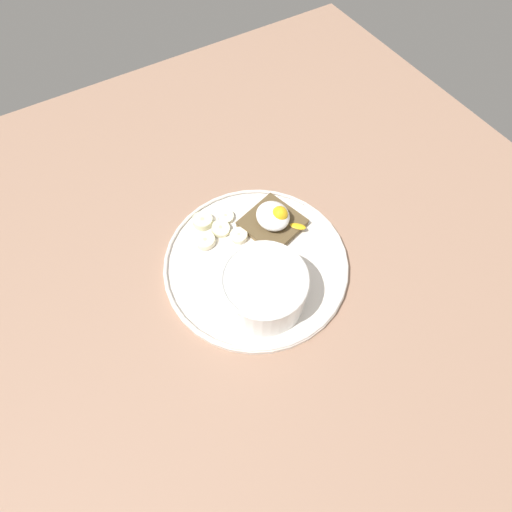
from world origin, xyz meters
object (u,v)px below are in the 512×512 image
(poached_egg, at_px, (274,216))
(banana_slice_left, at_px, (203,221))
(oatmeal_bowl, at_px, (264,288))
(banana_slice_right, at_px, (226,216))
(toast_slice, at_px, (272,223))
(banana_slice_back, at_px, (205,241))
(banana_slice_front, at_px, (221,229))
(banana_slice_inner, at_px, (238,236))

(poached_egg, relative_size, banana_slice_left, 1.52)
(oatmeal_bowl, relative_size, banana_slice_right, 3.51)
(toast_slice, relative_size, poached_egg, 1.47)
(oatmeal_bowl, height_order, toast_slice, oatmeal_bowl)
(banana_slice_left, distance_m, banana_slice_back, 0.04)
(banana_slice_back, bearing_deg, banana_slice_front, 101.77)
(toast_slice, relative_size, banana_slice_back, 2.58)
(banana_slice_right, bearing_deg, banana_slice_back, -64.39)
(banana_slice_right, bearing_deg, banana_slice_left, -106.18)
(banana_slice_left, bearing_deg, banana_slice_back, -20.93)
(toast_slice, xyz_separation_m, banana_slice_left, (-0.07, -0.10, -0.00))
(banana_slice_back, distance_m, banana_slice_inner, 0.06)
(oatmeal_bowl, distance_m, poached_egg, 0.14)
(banana_slice_front, distance_m, banana_slice_left, 0.04)
(toast_slice, distance_m, banana_slice_front, 0.09)
(oatmeal_bowl, distance_m, banana_slice_left, 0.18)
(poached_egg, xyz_separation_m, banana_slice_back, (-0.03, -0.12, -0.02))
(banana_slice_right, distance_m, banana_slice_inner, 0.05)
(banana_slice_left, height_order, banana_slice_inner, same)
(banana_slice_back, bearing_deg, oatmeal_bowl, 12.32)
(poached_egg, xyz_separation_m, banana_slice_inner, (-0.01, -0.07, -0.02))
(banana_slice_inner, bearing_deg, banana_slice_back, -111.50)
(banana_slice_left, relative_size, banana_slice_back, 1.16)
(banana_slice_front, height_order, banana_slice_left, banana_slice_front)
(banana_slice_front, height_order, banana_slice_back, banana_slice_front)
(banana_slice_inner, bearing_deg, banana_slice_right, 176.21)
(banana_slice_inner, bearing_deg, poached_egg, 81.51)
(banana_slice_front, bearing_deg, banana_slice_back, -78.23)
(banana_slice_front, xyz_separation_m, banana_slice_inner, (0.03, 0.02, -0.00))
(oatmeal_bowl, height_order, banana_slice_right, oatmeal_bowl)
(banana_slice_left, bearing_deg, banana_slice_inner, 32.53)
(banana_slice_front, relative_size, banana_slice_left, 0.78)
(banana_slice_right, bearing_deg, toast_slice, 47.62)
(banana_slice_right, bearing_deg, poached_egg, 47.51)
(oatmeal_bowl, height_order, banana_slice_left, oatmeal_bowl)
(banana_slice_left, height_order, banana_slice_right, banana_slice_left)
(oatmeal_bowl, relative_size, toast_slice, 1.16)
(oatmeal_bowl, xyz_separation_m, banana_slice_inner, (-0.12, 0.02, -0.03))
(banana_slice_left, xyz_separation_m, banana_slice_inner, (0.06, 0.04, -0.00))
(banana_slice_left, bearing_deg, poached_egg, 56.26)
(banana_slice_front, distance_m, banana_slice_right, 0.03)
(oatmeal_bowl, bearing_deg, banana_slice_inner, 169.58)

